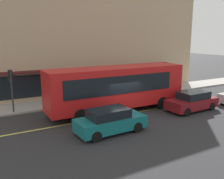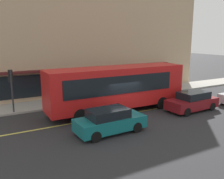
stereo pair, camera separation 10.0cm
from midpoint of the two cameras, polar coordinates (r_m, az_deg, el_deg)
The scene contains 11 objects.
ground at distance 18.63m, azimuth 2.62°, elevation -5.84°, with size 120.00×120.00×0.00m, color #28282B.
sidewalk at distance 23.20m, azimuth -4.38°, elevation -2.05°, with size 80.00×3.03×0.15m, color #9E9B93.
lane_centre_stripe at distance 18.63m, azimuth 2.62°, elevation -5.82°, with size 36.00×0.16×0.01m, color #D8D14C.
storefront_building at distance 28.97m, azimuth -9.79°, elevation 14.67°, with size 27.42×11.18×14.25m.
bus at distance 18.97m, azimuth 1.44°, elevation 0.70°, with size 11.16×2.69×3.50m.
traffic_light at distance 19.81m, azimuth -22.28°, elevation 1.89°, with size 0.30×0.52×3.20m.
car_maroon at distance 20.47m, azimuth 18.24°, elevation -2.64°, with size 4.36×1.97×1.52m.
car_teal at distance 15.03m, azimuth -0.36°, elevation -7.31°, with size 4.36×1.98×1.52m.
pedestrian_waiting at distance 28.35m, azimuth 15.39°, elevation 2.25°, with size 0.34×0.34×1.59m.
pedestrian_mid_block at distance 23.36m, azimuth -5.05°, elevation 1.00°, with size 0.34×0.34×1.83m.
pedestrian_at_corner at distance 23.39m, azimuth 2.48°, elevation 0.71°, with size 0.34×0.34×1.62m.
Camera 2 is at (-9.28, -15.10, 5.74)m, focal length 39.37 mm.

